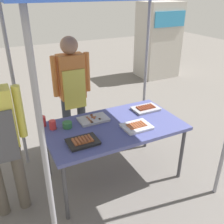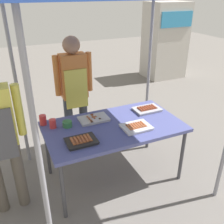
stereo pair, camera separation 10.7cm
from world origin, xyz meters
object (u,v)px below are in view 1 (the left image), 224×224
at_px(tray_meat_skewers, 93,119).
at_px(vendor_woman, 72,87).
at_px(stall_table, 114,129).
at_px(tray_pork_links, 137,126).
at_px(condiment_bowl, 67,125).
at_px(drink_cup_near_edge, 53,125).
at_px(tray_grilled_sausages, 83,141).
at_px(tray_spring_rolls, 146,108).
at_px(drink_cup_by_wok, 42,121).
at_px(neighbor_stall_left, 158,40).

xyz_separation_m(tray_meat_skewers, vendor_woman, (-0.05, 0.60, 0.22)).
distance_m(stall_table, tray_pork_links, 0.28).
bearing_deg(condiment_bowl, drink_cup_near_edge, 165.35).
bearing_deg(drink_cup_near_edge, tray_grilled_sausages, -65.20).
relative_size(condiment_bowl, vendor_woman, 0.07).
xyz_separation_m(condiment_bowl, drink_cup_near_edge, (-0.16, 0.04, 0.02)).
distance_m(stall_table, tray_spring_rolls, 0.59).
height_order(tray_pork_links, vendor_woman, vendor_woman).
distance_m(stall_table, drink_cup_near_edge, 0.71).
xyz_separation_m(stall_table, tray_grilled_sausages, (-0.46, -0.20, 0.07)).
xyz_separation_m(condiment_bowl, vendor_woman, (0.28, 0.62, 0.21)).
distance_m(tray_pork_links, drink_cup_near_edge, 0.96).
distance_m(stall_table, tray_meat_skewers, 0.28).
distance_m(tray_spring_rolls, drink_cup_by_wok, 1.32).
height_order(drink_cup_near_edge, drink_cup_by_wok, drink_cup_by_wok).
distance_m(tray_spring_rolls, condiment_bowl, 1.06).
relative_size(stall_table, tray_meat_skewers, 4.49).
distance_m(tray_meat_skewers, tray_pork_links, 0.54).
bearing_deg(drink_cup_by_wok, neighbor_stall_left, 37.94).
bearing_deg(tray_pork_links, vendor_woman, 113.40).
bearing_deg(tray_spring_rolls, stall_table, -162.32).
bearing_deg(condiment_bowl, tray_spring_rolls, -0.69).
height_order(stall_table, drink_cup_by_wok, drink_cup_by_wok).
distance_m(condiment_bowl, drink_cup_near_edge, 0.16).
bearing_deg(tray_grilled_sausages, drink_cup_by_wok, 117.41).
bearing_deg(vendor_woman, neighbor_stall_left, -142.58).
height_order(stall_table, drink_cup_near_edge, drink_cup_near_edge).
bearing_deg(tray_spring_rolls, drink_cup_near_edge, 177.47).
bearing_deg(stall_table, vendor_woman, 105.33).
height_order(tray_spring_rolls, drink_cup_near_edge, drink_cup_near_edge).
xyz_separation_m(tray_grilled_sausages, drink_cup_by_wok, (-0.29, 0.55, 0.04)).
height_order(tray_grilled_sausages, drink_cup_by_wok, drink_cup_by_wok).
height_order(tray_grilled_sausages, tray_pork_links, tray_grilled_sausages).
distance_m(condiment_bowl, vendor_woman, 0.71).
bearing_deg(condiment_bowl, tray_pork_links, -27.31).
bearing_deg(tray_meat_skewers, drink_cup_by_wok, 166.05).
xyz_separation_m(drink_cup_near_edge, vendor_woman, (0.44, 0.58, 0.19)).
distance_m(vendor_woman, neighbor_stall_left, 4.00).
distance_m(tray_spring_rolls, neighbor_stall_left, 3.89).
bearing_deg(vendor_woman, tray_meat_skewers, 94.83).
relative_size(tray_grilled_sausages, tray_spring_rolls, 0.93).
xyz_separation_m(drink_cup_by_wok, neighbor_stall_left, (3.70, 2.89, 0.15)).
bearing_deg(tray_pork_links, drink_cup_by_wok, 150.98).
distance_m(tray_spring_rolls, vendor_woman, 1.03).
xyz_separation_m(tray_spring_rolls, condiment_bowl, (-1.06, 0.01, 0.01)).
bearing_deg(tray_grilled_sausages, neighbor_stall_left, 45.21).
distance_m(tray_grilled_sausages, vendor_woman, 1.06).
bearing_deg(neighbor_stall_left, tray_grilled_sausages, -134.79).
bearing_deg(condiment_bowl, tray_grilled_sausages, -83.91).
xyz_separation_m(tray_pork_links, neighbor_stall_left, (2.75, 3.42, 0.19)).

